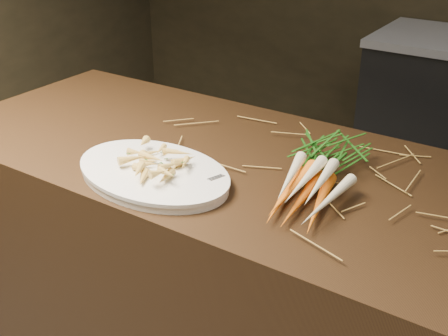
% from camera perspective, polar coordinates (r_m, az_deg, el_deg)
% --- Properties ---
extents(straw_bedding, '(1.40, 0.60, 0.02)m').
position_cam_1_polar(straw_bedding, '(1.30, 14.11, -2.34)').
color(straw_bedding, '#A37233').
rests_on(straw_bedding, main_counter).
extents(root_veg_bunch, '(0.20, 0.46, 0.09)m').
position_cam_1_polar(root_veg_bunch, '(1.32, 9.79, 0.31)').
color(root_veg_bunch, orange).
rests_on(root_veg_bunch, main_counter).
extents(serving_platter, '(0.43, 0.31, 0.02)m').
position_cam_1_polar(serving_platter, '(1.34, -7.20, -0.65)').
color(serving_platter, white).
rests_on(serving_platter, main_counter).
extents(roasted_veg_heap, '(0.21, 0.16, 0.05)m').
position_cam_1_polar(roasted_veg_heap, '(1.32, -7.29, 0.63)').
color(roasted_veg_heap, '#B28C45').
rests_on(roasted_veg_heap, serving_platter).
extents(serving_fork, '(0.06, 0.15, 0.00)m').
position_cam_1_polar(serving_fork, '(1.23, -3.11, -2.41)').
color(serving_fork, silver).
rests_on(serving_fork, serving_platter).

